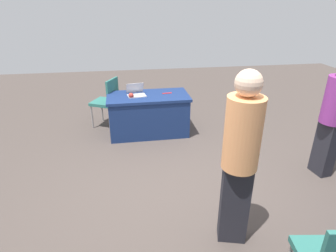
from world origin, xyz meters
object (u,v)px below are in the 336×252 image
(person_attendee_standing, at_px, (334,114))
(scissors_red, at_px, (167,93))
(person_presenter, at_px, (240,154))
(yarn_ball, at_px, (131,95))
(laptop_silver, at_px, (136,93))
(chair_tucked_right, at_px, (107,99))
(table_foreground, at_px, (148,114))

(person_attendee_standing, xyz_separation_m, scissors_red, (2.00, -1.80, -0.17))
(person_presenter, distance_m, scissors_red, 2.82)
(person_attendee_standing, relative_size, yarn_ball, 18.03)
(laptop_silver, bearing_deg, chair_tucked_right, -45.80)
(laptop_silver, bearing_deg, person_presenter, 97.64)
(table_foreground, xyz_separation_m, chair_tucked_right, (0.76, -0.43, 0.19))
(table_foreground, distance_m, person_attendee_standing, 2.99)
(scissors_red, bearing_deg, yarn_ball, 6.03)
(table_foreground, height_order, chair_tucked_right, chair_tucked_right)
(chair_tucked_right, bearing_deg, yarn_ball, -113.29)
(person_presenter, distance_m, person_attendee_standing, 2.00)
(chair_tucked_right, xyz_separation_m, person_attendee_standing, (-3.12, 2.18, 0.36))
(yarn_ball, distance_m, scissors_red, 0.69)
(person_presenter, distance_m, yarn_ball, 2.80)
(person_attendee_standing, distance_m, scissors_red, 2.70)
(chair_tucked_right, xyz_separation_m, scissors_red, (-1.12, 0.38, 0.19))
(person_attendee_standing, distance_m, laptop_silver, 3.13)
(table_foreground, bearing_deg, person_attendee_standing, 143.39)
(chair_tucked_right, bearing_deg, table_foreground, -92.70)
(table_foreground, xyz_separation_m, laptop_silver, (0.21, -0.02, 0.41))
(yarn_ball, bearing_deg, person_presenter, 109.52)
(chair_tucked_right, height_order, scissors_red, chair_tucked_right)
(person_attendee_standing, bearing_deg, yarn_ball, 50.96)
(laptop_silver, xyz_separation_m, yarn_ball, (0.10, 0.13, 0.01))
(table_foreground, bearing_deg, laptop_silver, -5.92)
(yarn_ball, relative_size, scissors_red, 0.51)
(chair_tucked_right, height_order, yarn_ball, chair_tucked_right)
(table_foreground, relative_size, laptop_silver, 4.14)
(yarn_ball, bearing_deg, table_foreground, -160.09)
(yarn_ball, bearing_deg, laptop_silver, -125.76)
(scissors_red, bearing_deg, person_attendee_standing, 130.51)
(table_foreground, height_order, yarn_ball, yarn_ball)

